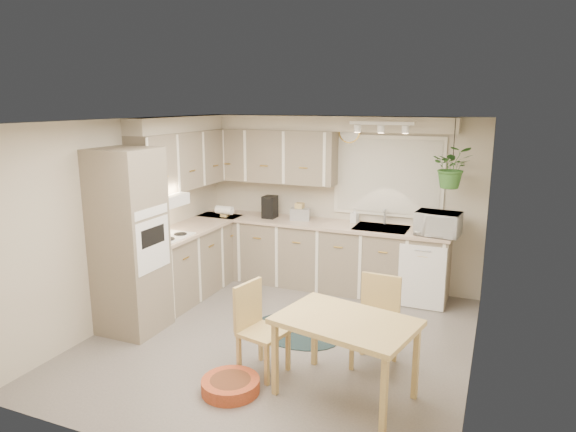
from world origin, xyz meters
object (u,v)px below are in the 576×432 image
object	(u,v)px
chair_left	(263,330)
microwave	(438,221)
pet_bed	(231,386)
dining_table	(345,358)
chair_back	(375,323)
braided_rug	(296,331)

from	to	relation	value
chair_left	microwave	xyz separation A→B (m)	(1.31, 2.39, 0.68)
pet_bed	microwave	distance (m)	3.34
chair_left	microwave	world-z (taller)	microwave
chair_left	dining_table	bearing A→B (deg)	96.03
dining_table	pet_bed	size ratio (longest dim) A/B	2.20
pet_bed	microwave	size ratio (longest dim) A/B	0.99
chair_left	chair_back	world-z (taller)	chair_back
dining_table	chair_left	distance (m)	0.85
chair_left	pet_bed	bearing A→B (deg)	-3.98
braided_rug	pet_bed	distance (m)	1.40
dining_table	braided_rug	size ratio (longest dim) A/B	1.05
pet_bed	chair_left	bearing A→B (deg)	73.41
microwave	braided_rug	bearing A→B (deg)	-126.94
chair_back	microwave	xyz separation A→B (m)	(0.35, 1.84, 0.67)
dining_table	microwave	size ratio (longest dim) A/B	2.17
dining_table	chair_left	xyz separation A→B (m)	(-0.85, 0.10, 0.07)
dining_table	microwave	xyz separation A→B (m)	(0.46, 2.48, 0.75)
pet_bed	dining_table	bearing A→B (deg)	19.09
braided_rug	pet_bed	xyz separation A→B (m)	(-0.09, -1.40, 0.06)
dining_table	braided_rug	xyz separation A→B (m)	(-0.89, 1.06, -0.36)
chair_left	chair_back	distance (m)	1.10
chair_back	pet_bed	bearing A→B (deg)	44.86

